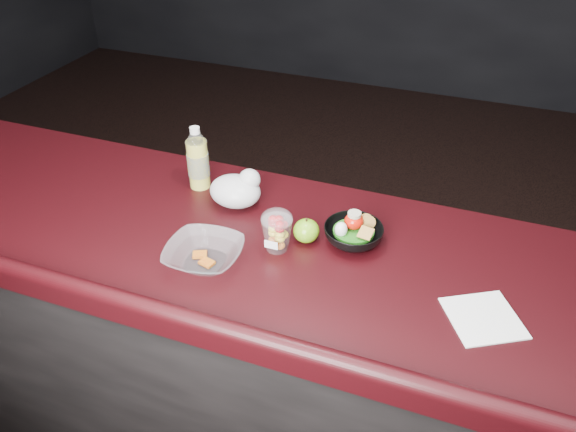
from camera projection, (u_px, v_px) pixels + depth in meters
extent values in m
cube|color=black|center=(280.00, 370.00, 1.85)|extent=(4.00, 0.65, 0.98)
cube|color=black|center=(279.00, 250.00, 1.56)|extent=(4.06, 0.71, 0.04)
cylinder|color=gold|center=(198.00, 164.00, 1.75)|extent=(0.06, 0.06, 0.16)
cylinder|color=white|center=(198.00, 164.00, 1.75)|extent=(0.07, 0.07, 0.16)
cone|color=white|center=(195.00, 137.00, 1.70)|extent=(0.06, 0.06, 0.03)
cylinder|color=white|center=(195.00, 130.00, 1.69)|extent=(0.03, 0.03, 0.02)
cylinder|color=#072D99|center=(198.00, 164.00, 1.75)|extent=(0.07, 0.07, 0.08)
ellipsoid|color=white|center=(277.00, 219.00, 1.48)|extent=(0.09, 0.09, 0.05)
ellipsoid|color=#4C9411|center=(306.00, 231.00, 1.55)|extent=(0.07, 0.07, 0.07)
cylinder|color=black|center=(306.00, 220.00, 1.53)|extent=(0.01, 0.01, 0.01)
ellipsoid|color=silver|center=(235.00, 191.00, 1.69)|extent=(0.16, 0.13, 0.09)
sphere|color=silver|center=(249.00, 180.00, 1.67)|extent=(0.07, 0.07, 0.07)
imported|color=black|center=(353.00, 234.00, 1.55)|extent=(0.17, 0.17, 0.05)
cylinder|color=#0F470C|center=(354.00, 231.00, 1.54)|extent=(0.11, 0.11, 0.01)
ellipsoid|color=red|center=(354.00, 221.00, 1.54)|extent=(0.05, 0.05, 0.05)
cylinder|color=beige|center=(355.00, 214.00, 1.52)|extent=(0.04, 0.04, 0.01)
ellipsoid|color=white|center=(341.00, 229.00, 1.52)|extent=(0.04, 0.04, 0.04)
imported|color=silver|center=(204.00, 254.00, 1.48)|extent=(0.22, 0.22, 0.05)
cube|color=#990F0C|center=(200.00, 255.00, 1.50)|extent=(0.05, 0.04, 0.01)
cube|color=#990F0C|center=(207.00, 263.00, 1.47)|extent=(0.04, 0.04, 0.01)
cube|color=white|center=(483.00, 318.00, 1.32)|extent=(0.22, 0.22, 0.00)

